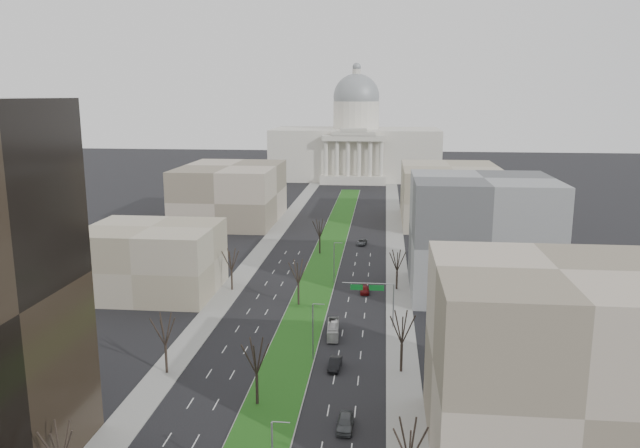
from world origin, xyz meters
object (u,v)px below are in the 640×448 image
Objects in this scene: car_grey_far at (362,242)px; box_van at (333,330)px; car_black at (335,364)px; car_grey_near at (345,422)px; car_red at (365,290)px.

car_grey_far is 66.34m from box_van.
car_grey_near is at bearing -78.52° from car_black.
car_grey_far is (1.06, 79.19, -0.08)m from car_black.
car_black is 37.02m from car_red.
car_grey_near is 0.97× the size of car_grey_far.
car_black is at bearing -87.59° from box_van.
car_grey_far is at bearing 91.88° from car_grey_near.
car_grey_far is (-1.57, 96.21, -0.14)m from car_grey_near.
box_van is at bearing -102.92° from car_red.
car_red is 0.58× the size of box_van.
box_van is at bearing 98.75° from car_black.
box_van is (-1.36, 12.89, 0.31)m from car_black.
box_van reaches higher than car_black.
car_grey_near is 30.18m from box_van.
box_van reaches higher than car_red.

